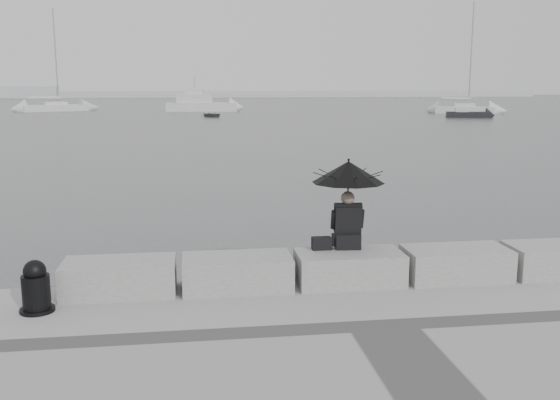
{
  "coord_description": "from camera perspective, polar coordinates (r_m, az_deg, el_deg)",
  "views": [
    {
      "loc": [
        -2.3,
        -9.31,
        3.51
      ],
      "look_at": [
        -0.58,
        3.0,
        1.18
      ],
      "focal_mm": 40.0,
      "sensor_mm": 36.0,
      "label": 1
    }
  ],
  "objects": [
    {
      "name": "ground",
      "position": [
        10.21,
        5.64,
        -9.53
      ],
      "size": [
        360.0,
        360.0,
        0.0
      ],
      "primitive_type": "plane",
      "color": "#404345",
      "rests_on": "ground"
    },
    {
      "name": "stone_block_far_left",
      "position": [
        9.34,
        -14.46,
        -6.89
      ],
      "size": [
        1.6,
        0.8,
        0.5
      ],
      "primitive_type": "cube",
      "color": "slate",
      "rests_on": "promenade"
    },
    {
      "name": "stone_block_left",
      "position": [
        9.3,
        -3.93,
        -6.66
      ],
      "size": [
        1.6,
        0.8,
        0.5
      ],
      "primitive_type": "cube",
      "color": "slate",
      "rests_on": "promenade"
    },
    {
      "name": "stone_block_centre",
      "position": [
        9.56,
        6.35,
        -6.22
      ],
      "size": [
        1.6,
        0.8,
        0.5
      ],
      "primitive_type": "cube",
      "color": "slate",
      "rests_on": "promenade"
    },
    {
      "name": "stone_block_right",
      "position": [
        10.1,
        15.78,
        -5.63
      ],
      "size": [
        1.6,
        0.8,
        0.5
      ],
      "primitive_type": "cube",
      "color": "slate",
      "rests_on": "promenade"
    },
    {
      "name": "stone_block_far_right",
      "position": [
        10.89,
        24.04,
        -5.0
      ],
      "size": [
        1.6,
        0.8,
        0.5
      ],
      "primitive_type": "cube",
      "color": "slate",
      "rests_on": "promenade"
    },
    {
      "name": "seated_person",
      "position": [
        9.54,
        6.27,
        1.42
      ],
      "size": [
        1.12,
        1.12,
        1.39
      ],
      "rotation": [
        0.0,
        0.0,
        -0.1
      ],
      "color": "black",
      "rests_on": "stone_block_centre"
    },
    {
      "name": "bag",
      "position": [
        9.59,
        3.82,
        -3.97
      ],
      "size": [
        0.3,
        0.17,
        0.19
      ],
      "primitive_type": "cube",
      "color": "black",
      "rests_on": "stone_block_centre"
    },
    {
      "name": "mooring_bollard",
      "position": [
        8.96,
        -21.41,
        -7.68
      ],
      "size": [
        0.46,
        0.46,
        0.72
      ],
      "color": "black",
      "rests_on": "promenade"
    },
    {
      "name": "distant_landmass",
      "position": [
        163.95,
        -10.11,
        9.53
      ],
      "size": [
        180.0,
        8.0,
        2.8
      ],
      "color": "#AFB2B5",
      "rests_on": "ground"
    },
    {
      "name": "sailboat_left",
      "position": [
        86.02,
        -19.88,
        7.99
      ],
      "size": [
        8.31,
        5.83,
        12.9
      ],
      "rotation": [
        0.0,
        0.0,
        0.47
      ],
      "color": "silver",
      "rests_on": "ground"
    },
    {
      "name": "sailboat_right",
      "position": [
        78.07,
        16.53,
        7.99
      ],
      "size": [
        7.13,
        4.85,
        12.9
      ],
      "rotation": [
        0.0,
        0.0,
        -0.4
      ],
      "color": "silver",
      "rests_on": "ground"
    },
    {
      "name": "motor_cruiser",
      "position": [
        81.1,
        -7.15,
        8.68
      ],
      "size": [
        9.12,
        3.73,
        4.5
      ],
      "rotation": [
        0.0,
        0.0,
        -0.11
      ],
      "color": "silver",
      "rests_on": "ground"
    },
    {
      "name": "small_motorboat",
      "position": [
        68.52,
        16.84,
        7.49
      ],
      "size": [
        4.72,
        2.91,
        1.1
      ],
      "rotation": [
        0.0,
        0.0,
        -0.32
      ],
      "color": "black",
      "rests_on": "ground"
    },
    {
      "name": "dinghy",
      "position": [
        67.27,
        -6.17,
        7.76
      ],
      "size": [
        2.98,
        2.58,
        0.47
      ],
      "primitive_type": "imported",
      "rotation": [
        0.0,
        0.0,
        0.61
      ],
      "color": "slate",
      "rests_on": "ground"
    }
  ]
}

